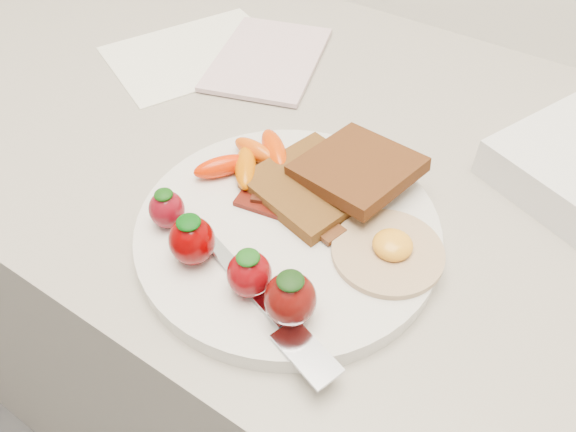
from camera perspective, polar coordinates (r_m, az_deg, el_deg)
The scene contains 11 objects.
counter at distance 0.94m, azimuth 5.93°, elevation -15.77°, with size 2.00×0.60×0.90m, color gray.
plate at distance 0.50m, azimuth 0.00°, elevation -1.50°, with size 0.27×0.27×0.02m, color silver.
toast_lower at distance 0.52m, azimuth 2.57°, elevation 3.18°, with size 0.10×0.10×0.01m, color #43230C.
toast_upper at distance 0.52m, azimuth 7.04°, elevation 4.84°, with size 0.09×0.09×0.01m, color black.
fried_egg at distance 0.48m, azimuth 10.23°, elevation -3.41°, with size 0.12×0.12×0.02m.
bacon_strips at distance 0.50m, azimuth 0.74°, elevation 0.99°, with size 0.11×0.06×0.01m.
baby_carrots at distance 0.54m, azimuth -3.85°, elevation 5.83°, with size 0.08×0.10×0.02m.
strawberries at distance 0.44m, azimuth -5.90°, elevation -4.43°, with size 0.18×0.06×0.05m.
fork at distance 0.44m, azimuth -2.29°, elevation -9.01°, with size 0.18×0.08×0.00m.
paper_sheet at distance 0.77m, azimuth -9.34°, elevation 15.98°, with size 0.16×0.21×0.00m, color white.
notepad at distance 0.74m, azimuth -2.03°, elevation 15.72°, with size 0.12×0.18×0.01m, color beige.
Camera 1 is at (0.17, 1.28, 1.28)m, focal length 35.00 mm.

